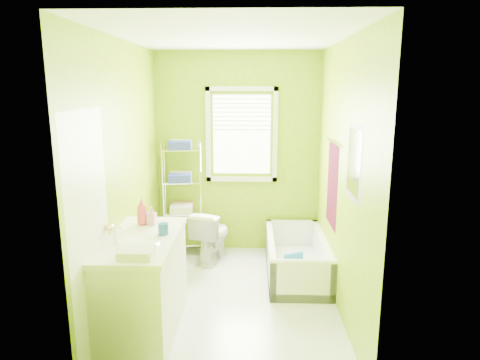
{
  "coord_description": "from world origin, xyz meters",
  "views": [
    {
      "loc": [
        0.2,
        -4.05,
        2.16
      ],
      "look_at": [
        0.07,
        0.25,
        1.21
      ],
      "focal_mm": 32.0,
      "sensor_mm": 36.0,
      "label": 1
    }
  ],
  "objects_px": {
    "toilet": "(212,235)",
    "wire_shelf_unit": "(183,186)",
    "vanity": "(143,283)",
    "bathtub": "(296,262)"
  },
  "relations": [
    {
      "from": "toilet",
      "to": "wire_shelf_unit",
      "type": "xyz_separation_m",
      "value": [
        -0.39,
        0.26,
        0.57
      ]
    },
    {
      "from": "bathtub",
      "to": "wire_shelf_unit",
      "type": "xyz_separation_m",
      "value": [
        -1.42,
        0.66,
        0.76
      ]
    },
    {
      "from": "bathtub",
      "to": "toilet",
      "type": "relative_size",
      "value": 2.17
    },
    {
      "from": "toilet",
      "to": "vanity",
      "type": "xyz_separation_m",
      "value": [
        -0.44,
        -1.64,
        0.14
      ]
    },
    {
      "from": "toilet",
      "to": "wire_shelf_unit",
      "type": "bearing_deg",
      "value": -16.87
    },
    {
      "from": "toilet",
      "to": "bathtub",
      "type": "bearing_deg",
      "value": 175.36
    },
    {
      "from": "toilet",
      "to": "wire_shelf_unit",
      "type": "distance_m",
      "value": 0.74
    },
    {
      "from": "bathtub",
      "to": "wire_shelf_unit",
      "type": "height_order",
      "value": "wire_shelf_unit"
    },
    {
      "from": "vanity",
      "to": "wire_shelf_unit",
      "type": "bearing_deg",
      "value": 88.41
    },
    {
      "from": "bathtub",
      "to": "vanity",
      "type": "xyz_separation_m",
      "value": [
        -1.47,
        -1.24,
        0.32
      ]
    }
  ]
}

